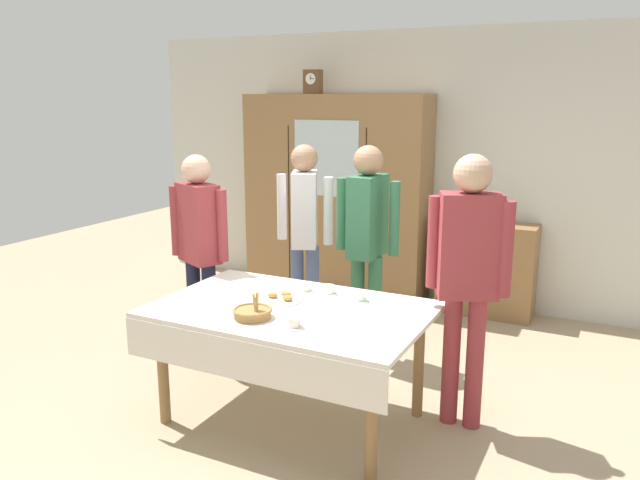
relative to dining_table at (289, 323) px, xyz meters
name	(u,v)px	position (x,y,z in m)	size (l,w,h in m)	color
ground_plane	(307,405)	(0.00, 0.24, -0.67)	(12.00, 12.00, 0.00)	tan
back_wall	(429,168)	(0.00, 2.89, 0.68)	(6.40, 0.10, 2.70)	silver
dining_table	(289,323)	(0.00, 0.00, 0.00)	(1.71, 1.10, 0.77)	olive
wall_cabinet	(336,197)	(-0.90, 2.59, 0.37)	(1.94, 0.46, 2.08)	olive
mantel_clock	(313,82)	(-1.16, 2.59, 1.53)	(0.18, 0.11, 0.24)	brown
bookshelf_low	(486,269)	(0.67, 2.64, -0.22)	(0.90, 0.35, 0.89)	olive
book_stack	(489,220)	(0.67, 2.64, 0.25)	(0.16, 0.21, 0.05)	#664C7A
tea_cup_center	(329,290)	(0.10, 0.38, 0.12)	(0.13, 0.13, 0.06)	white
tea_cup_far_left	(294,324)	(0.19, -0.27, 0.12)	(0.13, 0.13, 0.06)	white
tea_cup_mid_left	(305,288)	(-0.07, 0.35, 0.12)	(0.13, 0.13, 0.06)	white
tea_cup_far_right	(360,297)	(0.34, 0.33, 0.13)	(0.13, 0.13, 0.06)	silver
bread_basket	(253,312)	(-0.11, -0.24, 0.13)	(0.24, 0.24, 0.16)	#9E7542
pastry_plate	(281,299)	(-0.12, 0.12, 0.11)	(0.28, 0.28, 0.05)	white
spoon_mid_right	(388,306)	(0.54, 0.32, 0.10)	(0.12, 0.02, 0.01)	silver
spoon_back_edge	(220,299)	(-0.49, -0.05, 0.10)	(0.12, 0.02, 0.01)	silver
person_beside_shelf	(367,231)	(0.04, 1.17, 0.37)	(0.52, 0.37, 1.70)	#33704C
person_behind_table_left	(468,264)	(0.99, 0.46, 0.39)	(0.52, 0.33, 1.73)	#933338
person_behind_table_right	(305,223)	(-0.59, 1.32, 0.35)	(0.52, 0.41, 1.68)	slate
person_near_right_end	(199,238)	(-1.10, 0.55, 0.32)	(0.52, 0.33, 1.63)	#191E38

